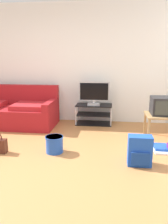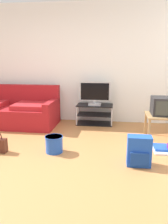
# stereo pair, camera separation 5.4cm
# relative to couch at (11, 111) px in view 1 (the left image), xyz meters

# --- Properties ---
(ground_plane) EXTENTS (9.00, 9.80, 0.02)m
(ground_plane) POSITION_rel_couch_xyz_m (1.01, -1.86, -0.33)
(ground_plane) COLOR #B27542
(wall_back) EXTENTS (9.00, 0.10, 2.70)m
(wall_back) POSITION_rel_couch_xyz_m (1.01, 0.59, 1.03)
(wall_back) COLOR white
(wall_back) RESTS_ON ground_plane
(couch) EXTENTS (2.04, 0.95, 0.87)m
(couch) POSITION_rel_couch_xyz_m (0.00, 0.00, 0.00)
(couch) COLOR maroon
(couch) RESTS_ON ground_plane
(tv_stand) EXTENTS (0.81, 0.43, 0.45)m
(tv_stand) POSITION_rel_couch_xyz_m (1.86, 0.30, -0.09)
(tv_stand) COLOR black
(tv_stand) RESTS_ON ground_plane
(flat_tv) EXTENTS (0.69, 0.22, 0.53)m
(flat_tv) POSITION_rel_couch_xyz_m (1.86, 0.27, 0.39)
(flat_tv) COLOR #B2B2B7
(flat_tv) RESTS_ON tv_stand
(side_table) EXTENTS (0.56, 0.56, 0.46)m
(side_table) POSITION_rel_couch_xyz_m (3.18, -0.51, 0.08)
(side_table) COLOR #9E7A4C
(side_table) RESTS_ON ground_plane
(crt_tv) EXTENTS (0.39, 0.42, 0.33)m
(crt_tv) POSITION_rel_couch_xyz_m (3.18, -0.49, 0.31)
(crt_tv) COLOR #232326
(crt_tv) RESTS_ON side_table
(backpack) EXTENTS (0.33, 0.26, 0.43)m
(backpack) POSITION_rel_couch_xyz_m (2.66, -1.68, -0.10)
(backpack) COLOR blue
(backpack) RESTS_ON ground_plane
(cleaning_bucket) EXTENTS (0.29, 0.29, 0.27)m
(cleaning_bucket) POSITION_rel_couch_xyz_m (1.36, -1.40, -0.17)
(cleaning_bucket) COLOR blue
(cleaning_bucket) RESTS_ON ground_plane
(floor_tray) EXTENTS (0.43, 0.36, 0.14)m
(floor_tray) POSITION_rel_couch_xyz_m (3.17, -1.13, -0.28)
(floor_tray) COLOR silver
(floor_tray) RESTS_ON ground_plane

